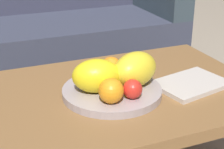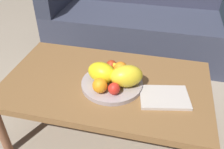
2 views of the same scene
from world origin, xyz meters
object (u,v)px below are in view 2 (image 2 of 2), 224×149
Objects in this scene: couch at (140,20)px; melon_smaller_beside at (127,76)px; apple_right at (114,89)px; coffee_table at (106,87)px; magazine at (164,97)px; melon_large_front at (102,73)px; banana_bunch at (119,71)px; fruit_bowl at (112,84)px; orange_front at (99,85)px; apple_front at (111,65)px; orange_left at (121,68)px.

couch reaches higher than melon_smaller_beside.
melon_smaller_beside is 2.74× the size of apple_right.
coffee_table is 0.68× the size of couch.
melon_large_front is at bearing 161.74° from magazine.
coffee_table is 0.12m from banana_bunch.
melon_smaller_beside is at bearing -5.33° from fruit_bowl.
apple_right is 0.36× the size of banana_bunch.
melon_large_front is at bearing -92.42° from couch.
couch is 1.24m from magazine.
banana_bunch is at bearing 41.26° from melon_large_front.
orange_front is 0.21m from apple_front.
fruit_bowl is 1.35× the size of magazine.
orange_left is 1.24× the size of apple_right.
orange_front is (-0.04, -1.25, 0.17)m from couch.
banana_bunch is at bearing 68.94° from fruit_bowl.
apple_right is (0.04, -1.25, 0.17)m from couch.
magazine is at bearing -23.01° from banana_bunch.
melon_large_front is 0.13m from apple_right.
apple_right reaches higher than banana_bunch.
magazine is at bearing -6.48° from melon_large_front.
orange_left reaches higher than apple_right.
apple_front is (-0.11, 0.12, -0.03)m from melon_smaller_beside.
couch reaches higher than banana_bunch.
banana_bunch is (0.03, -1.09, 0.16)m from couch.
orange_left is (0.03, 0.08, 0.05)m from fruit_bowl.
orange_front reaches higher than magazine.
fruit_bowl is at bearing 109.51° from apple_right.
coffee_table is at bearing -91.78° from couch.
melon_large_front is (-0.05, -1.16, 0.19)m from couch.
melon_smaller_beside is 0.10m from banana_bunch.
banana_bunch reaches higher than fruit_bowl.
apple_right reaches higher than apple_front.
orange_front is (-0.12, -0.09, -0.02)m from melon_smaller_beside.
magazine is (0.26, -0.11, -0.04)m from banana_bunch.
couch is 1.06m from apple_front.
coffee_table is at bearing 148.40° from fruit_bowl.
melon_large_front is 0.12m from apple_front.
orange_front is 0.46× the size of banana_bunch.
orange_front is 0.18m from banana_bunch.
couch is 1.17m from fruit_bowl.
orange_front is 1.28× the size of apple_front.
magazine is (0.29, -0.04, -0.00)m from fruit_bowl.
apple_front is (0.01, 0.21, -0.01)m from orange_front.
banana_bunch is (-0.05, 0.08, -0.03)m from melon_smaller_beside.
apple_front is (-0.02, -1.05, 0.16)m from couch.
melon_large_front is 0.64× the size of magazine.
apple_right is (0.03, -0.09, 0.04)m from fruit_bowl.
banana_bunch reaches higher than coffee_table.
coffee_table is 14.81× the size of orange_left.
orange_left is 0.17m from apple_right.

